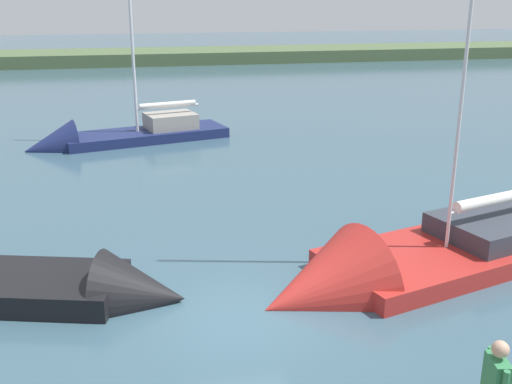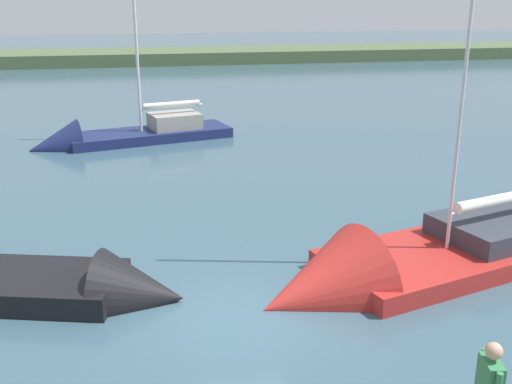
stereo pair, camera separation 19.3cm
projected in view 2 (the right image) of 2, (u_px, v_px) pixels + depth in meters
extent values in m
plane|color=#385666|center=(239.00, 318.00, 13.33)|extent=(200.00, 200.00, 0.00)
cube|color=#4C603D|center=(154.00, 62.00, 62.32)|extent=(180.00, 8.00, 2.40)
cube|color=#B22823|center=(480.00, 255.00, 16.51)|extent=(9.49, 5.42, 0.93)
cone|color=#B22823|center=(315.00, 297.00, 14.22)|extent=(3.47, 3.68, 3.04)
cube|color=#333842|center=(501.00, 226.00, 16.57)|extent=(3.95, 3.21, 0.54)
cylinder|color=silver|center=(472.00, 6.00, 13.96)|extent=(0.09, 0.09, 12.00)
cube|color=navy|center=(150.00, 139.00, 29.53)|extent=(8.04, 4.29, 0.83)
cone|color=navy|center=(55.00, 148.00, 27.72)|extent=(2.77, 2.95, 2.47)
cube|color=gray|center=(175.00, 121.00, 29.80)|extent=(2.68, 2.31, 0.73)
cylinder|color=silver|center=(135.00, 29.00, 27.77)|extent=(0.14, 0.14, 9.44)
cylinder|color=silver|center=(172.00, 107.00, 29.54)|extent=(3.04, 0.88, 0.11)
cylinder|color=silver|center=(172.00, 104.00, 29.50)|extent=(2.77, 0.93, 0.24)
cone|color=black|center=(142.00, 296.00, 14.08)|extent=(2.48, 2.63, 2.18)
cube|color=#337F4C|center=(490.00, 380.00, 8.27)|extent=(0.31, 0.51, 0.62)
sphere|color=tan|center=(494.00, 351.00, 8.13)|extent=(0.24, 0.24, 0.24)
cylinder|color=#337F4C|center=(483.00, 367.00, 8.54)|extent=(0.09, 0.09, 0.59)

